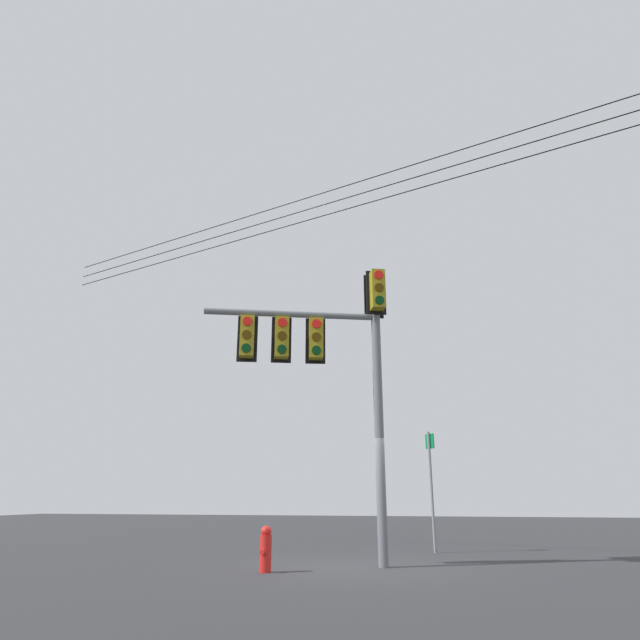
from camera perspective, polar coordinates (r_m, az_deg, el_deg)
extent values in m
plane|color=#2D2D30|center=(11.94, 4.00, -24.26)|extent=(60.00, 60.00, 0.00)
cylinder|color=slate|center=(11.94, 6.12, -9.81)|extent=(0.20, 0.20, 5.98)
cylinder|color=slate|center=(12.18, -3.00, 0.60)|extent=(1.34, 3.66, 0.14)
cube|color=olive|center=(12.35, 6.01, 3.13)|extent=(0.38, 0.38, 0.90)
cube|color=black|center=(12.50, 5.84, 2.85)|extent=(0.18, 0.43, 1.04)
cylinder|color=red|center=(12.31, 6.13, 4.70)|extent=(0.09, 0.20, 0.20)
cylinder|color=#3C2703|center=(12.20, 6.17, 3.40)|extent=(0.09, 0.20, 0.20)
cylinder|color=black|center=(12.09, 6.22, 2.08)|extent=(0.09, 0.20, 0.20)
cube|color=olive|center=(12.90, 5.43, 2.18)|extent=(0.38, 0.38, 0.90)
cube|color=black|center=(12.74, 5.59, 2.44)|extent=(0.18, 0.43, 1.04)
cylinder|color=red|center=(13.15, 5.24, 3.16)|extent=(0.09, 0.20, 0.20)
cylinder|color=#3C2703|center=(13.05, 5.28, 1.93)|extent=(0.09, 0.20, 0.20)
cylinder|color=black|center=(12.95, 5.31, 0.68)|extent=(0.09, 0.20, 0.20)
cube|color=olive|center=(12.06, -0.42, -1.97)|extent=(0.37, 0.37, 0.90)
cube|color=black|center=(12.22, -0.48, -2.19)|extent=(0.16, 0.43, 1.04)
cylinder|color=red|center=(11.99, -0.36, -0.38)|extent=(0.09, 0.20, 0.20)
cylinder|color=#3C2703|center=(11.90, -0.36, -1.76)|extent=(0.09, 0.20, 0.20)
cylinder|color=black|center=(11.82, -0.37, -3.15)|extent=(0.09, 0.20, 0.20)
cube|color=olive|center=(12.00, -4.00, -1.85)|extent=(0.38, 0.38, 0.90)
cube|color=black|center=(12.17, -4.04, -2.07)|extent=(0.18, 0.43, 1.04)
cylinder|color=red|center=(11.93, -3.92, -0.25)|extent=(0.09, 0.20, 0.20)
cylinder|color=#3C2703|center=(11.85, -3.95, -1.63)|extent=(0.09, 0.20, 0.20)
cylinder|color=black|center=(11.77, -3.98, -3.04)|extent=(0.09, 0.20, 0.20)
cube|color=olive|center=(11.99, -7.59, -1.72)|extent=(0.37, 0.37, 0.90)
cube|color=black|center=(12.16, -7.55, -1.94)|extent=(0.16, 0.43, 1.04)
cylinder|color=red|center=(11.92, -7.57, -0.12)|extent=(0.09, 0.20, 0.20)
cylinder|color=#3C2703|center=(11.84, -7.62, -1.50)|extent=(0.09, 0.20, 0.20)
cylinder|color=black|center=(11.76, -7.68, -2.90)|extent=(0.09, 0.20, 0.20)
cylinder|color=slate|center=(14.98, 11.53, -16.97)|extent=(0.07, 0.07, 2.96)
cube|color=#0C7238|center=(15.07, 11.34, -12.26)|extent=(0.21, 0.23, 0.38)
cube|color=white|center=(15.08, 11.38, -12.26)|extent=(0.16, 0.17, 0.32)
cylinder|color=red|center=(11.11, -5.68, -23.01)|extent=(0.22, 0.22, 0.65)
sphere|color=red|center=(11.08, -5.62, -21.03)|extent=(0.20, 0.20, 0.20)
cylinder|color=red|center=(10.98, -5.98, -22.89)|extent=(0.11, 0.10, 0.09)
cylinder|color=black|center=(14.04, 1.92, 11.22)|extent=(7.23, 19.30, 0.37)
cylinder|color=black|center=(14.19, 1.91, 12.33)|extent=(7.23, 19.30, 0.37)
cylinder|color=black|center=(14.37, 1.89, 13.54)|extent=(7.23, 19.30, 0.37)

